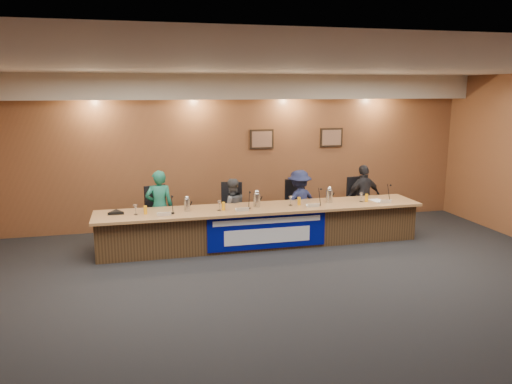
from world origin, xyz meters
TOP-DOWN VIEW (x-y plane):
  - floor at (0.00, 0.00)m, footprint 10.00×10.00m
  - ceiling at (0.00, 0.00)m, footprint 10.00×8.00m
  - wall_back at (0.00, 4.00)m, footprint 10.00×0.04m
  - soffit at (0.00, 3.75)m, footprint 10.00×0.50m
  - dais_body at (0.00, 2.40)m, footprint 6.00×0.80m
  - dais_top at (0.00, 2.35)m, footprint 6.10×0.95m
  - banner at (0.00, 1.99)m, footprint 2.20×0.02m
  - banner_text_upper at (0.00, 1.97)m, footprint 2.00×0.01m
  - banner_text_lower at (0.00, 1.97)m, footprint 1.60×0.01m
  - wall_photo_left at (0.40, 3.97)m, footprint 0.52×0.04m
  - wall_photo_right at (2.00, 3.97)m, footprint 0.52×0.04m
  - panelist_a at (-1.86, 2.96)m, footprint 0.52×0.34m
  - panelist_b at (-0.47, 2.96)m, footprint 0.62×0.50m
  - panelist_c at (0.93, 2.96)m, footprint 0.95×0.71m
  - panelist_d at (2.34, 2.96)m, footprint 0.84×0.46m
  - office_chair_a at (-1.86, 3.06)m, footprint 0.60×0.60m
  - office_chair_b at (-0.47, 3.06)m, footprint 0.60×0.60m
  - office_chair_c at (0.93, 3.06)m, footprint 0.50×0.50m
  - office_chair_d at (2.34, 3.06)m, footprint 0.57×0.57m
  - nameplate_a at (-1.82, 2.09)m, footprint 0.24×0.08m
  - microphone_a at (-1.67, 2.23)m, footprint 0.07×0.07m
  - juice_glass_a at (-2.13, 2.31)m, footprint 0.06×0.06m
  - water_glass_a at (-2.30, 2.31)m, footprint 0.08×0.08m
  - nameplate_b at (-0.43, 2.09)m, footprint 0.24×0.08m
  - microphone_b at (-0.28, 2.27)m, footprint 0.07×0.07m
  - juice_glass_b at (-0.75, 2.27)m, footprint 0.06×0.06m
  - water_glass_b at (-0.83, 2.26)m, footprint 0.08×0.08m
  - nameplate_c at (0.91, 2.10)m, footprint 0.24×0.08m
  - microphone_c at (1.07, 2.23)m, footprint 0.07×0.07m
  - juice_glass_c at (0.71, 2.34)m, footprint 0.06×0.06m
  - water_glass_c at (0.54, 2.34)m, footprint 0.08×0.08m
  - nameplate_d at (2.38, 2.07)m, footprint 0.24×0.08m
  - microphone_d at (2.51, 2.27)m, footprint 0.07×0.07m
  - juice_glass_d at (2.09, 2.31)m, footprint 0.06×0.06m
  - water_glass_d at (1.98, 2.31)m, footprint 0.08×0.08m
  - carafe_left at (-1.40, 2.35)m, footprint 0.11×0.11m
  - carafe_mid at (-0.10, 2.39)m, footprint 0.13×0.13m
  - carafe_right at (1.35, 2.41)m, footprint 0.13×0.13m
  - speakerphone at (-2.64, 2.45)m, footprint 0.32×0.32m
  - paper_stack at (2.33, 2.33)m, footprint 0.26×0.33m

SIDE VIEW (x-z plane):
  - floor at x=0.00m, z-range 0.00..0.00m
  - banner_text_lower at x=0.00m, z-range 0.16..0.44m
  - dais_body at x=0.00m, z-range 0.00..0.70m
  - banner at x=0.00m, z-range 0.05..0.71m
  - office_chair_a at x=-1.86m, z-range 0.44..0.52m
  - office_chair_b at x=-0.47m, z-range 0.44..0.52m
  - office_chair_c at x=0.93m, z-range 0.44..0.52m
  - office_chair_d at x=2.34m, z-range 0.44..0.52m
  - banner_text_upper at x=0.00m, z-range 0.53..0.63m
  - panelist_b at x=-0.47m, z-range 0.00..1.20m
  - panelist_c at x=0.93m, z-range 0.00..1.31m
  - panelist_d at x=2.34m, z-range 0.00..1.37m
  - panelist_a at x=-1.86m, z-range 0.00..1.42m
  - dais_top at x=0.00m, z-range 0.70..0.75m
  - paper_stack at x=2.33m, z-range 0.75..0.76m
  - microphone_a at x=-1.67m, z-range 0.75..0.77m
  - microphone_b at x=-0.28m, z-range 0.75..0.77m
  - microphone_c at x=1.07m, z-range 0.75..0.77m
  - microphone_d at x=2.51m, z-range 0.75..0.77m
  - speakerphone at x=-2.64m, z-range 0.75..0.80m
  - nameplate_a at x=-1.82m, z-range 0.74..0.85m
  - nameplate_b at x=-0.43m, z-range 0.74..0.85m
  - nameplate_c at x=0.91m, z-range 0.74..0.85m
  - nameplate_d at x=2.38m, z-range 0.74..0.85m
  - juice_glass_a at x=-2.13m, z-range 0.75..0.90m
  - juice_glass_b at x=-0.75m, z-range 0.75..0.90m
  - juice_glass_c at x=0.71m, z-range 0.75..0.90m
  - juice_glass_d at x=2.09m, z-range 0.75..0.90m
  - water_glass_a at x=-2.30m, z-range 0.75..0.93m
  - water_glass_b at x=-0.83m, z-range 0.75..0.93m
  - water_glass_c at x=0.54m, z-range 0.75..0.93m
  - water_glass_d at x=1.98m, z-range 0.75..0.93m
  - carafe_left at x=-1.40m, z-range 0.75..0.98m
  - carafe_right at x=1.35m, z-range 0.75..0.99m
  - carafe_mid at x=-0.10m, z-range 0.75..1.00m
  - wall_back at x=0.00m, z-range 0.00..3.20m
  - wall_photo_left at x=0.40m, z-range 1.64..2.06m
  - wall_photo_right at x=2.00m, z-range 1.64..2.06m
  - soffit at x=0.00m, z-range 2.70..3.20m
  - ceiling at x=0.00m, z-range 3.18..3.22m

